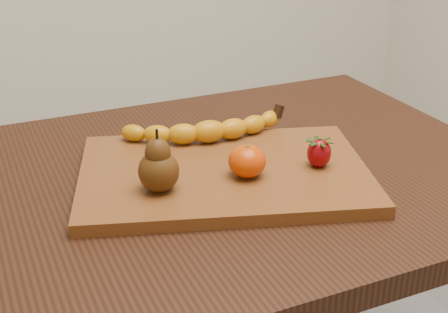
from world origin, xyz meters
name	(u,v)px	position (x,y,z in m)	size (l,w,h in m)	color
table	(210,224)	(0.00, 0.00, 0.66)	(1.00, 0.70, 0.76)	black
cutting_board	(224,174)	(0.01, -0.03, 0.77)	(0.45, 0.30, 0.02)	brown
banana	(209,131)	(0.03, 0.07, 0.80)	(0.25, 0.06, 0.04)	orange
pear	(158,161)	(-0.10, -0.06, 0.83)	(0.06, 0.06, 0.09)	#4C2A0C
mandarin	(247,161)	(0.03, -0.07, 0.80)	(0.06, 0.06, 0.05)	#D13B02
strawberry	(319,152)	(0.15, -0.08, 0.80)	(0.04, 0.04, 0.05)	#870309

